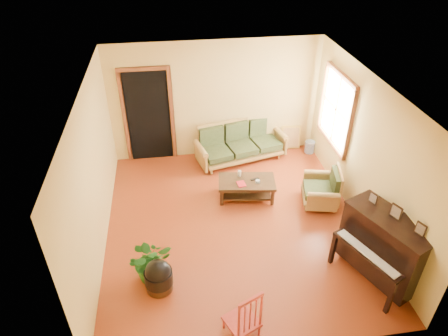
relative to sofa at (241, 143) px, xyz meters
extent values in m
plane|color=#63210D|center=(-0.51, -2.11, -0.42)|extent=(5.00, 5.00, 0.00)
cube|color=black|center=(-1.96, 0.37, 0.60)|extent=(1.08, 0.16, 2.05)
cube|color=white|center=(1.70, -0.81, 1.08)|extent=(0.12, 1.36, 1.46)
cube|color=olive|center=(0.00, 0.00, 0.00)|extent=(2.12, 1.28, 0.85)
cube|color=black|center=(-0.14, -1.37, -0.23)|extent=(1.15, 0.73, 0.39)
cube|color=olive|center=(1.20, -1.75, -0.04)|extent=(0.87, 0.90, 0.76)
cube|color=black|center=(1.49, -3.59, 0.15)|extent=(1.21, 1.49, 1.14)
cylinder|color=black|center=(-1.86, -3.37, -0.22)|extent=(0.55, 0.55, 0.40)
cube|color=maroon|center=(-0.77, -4.26, 0.01)|extent=(0.55, 0.57, 0.86)
cube|color=gold|center=(1.23, 0.31, -0.12)|extent=(0.46, 0.15, 0.60)
cylinder|color=#3556A1|center=(1.62, 0.07, -0.28)|extent=(0.29, 0.29, 0.28)
imported|color=#1D5718|center=(-1.97, -3.14, -0.06)|extent=(0.77, 0.71, 0.72)
imported|color=maroon|center=(-0.34, -1.49, -0.02)|extent=(0.17, 0.22, 0.02)
cylinder|color=silver|center=(-0.25, -1.19, 0.03)|extent=(0.09, 0.09, 0.12)
cylinder|color=silver|center=(0.05, -1.47, 0.00)|extent=(0.10, 0.10, 0.06)
cube|color=black|center=(0.02, -1.35, -0.02)|extent=(0.17, 0.09, 0.02)
camera|label=1|loc=(-1.48, -7.46, 4.46)|focal=32.00mm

